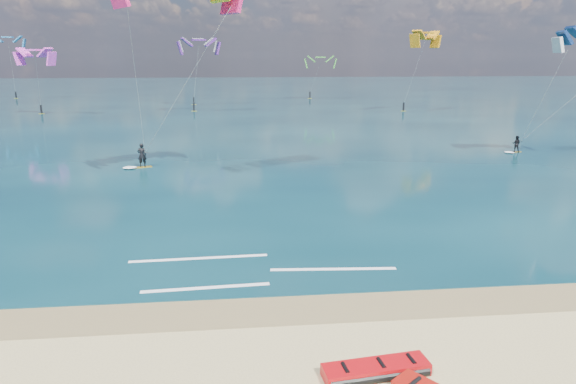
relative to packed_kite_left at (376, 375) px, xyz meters
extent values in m
plane|color=tan|center=(-4.57, 41.20, 0.00)|extent=(320.00, 320.00, 0.00)
cube|color=olive|center=(-4.57, 4.20, 0.00)|extent=(320.00, 2.40, 0.01)
cube|color=#082530|center=(-4.57, 105.20, 0.02)|extent=(320.00, 200.00, 0.04)
cube|color=yellow|center=(-11.53, 29.46, 0.07)|extent=(1.52, 0.94, 0.06)
imported|color=black|center=(-11.53, 29.46, 1.06)|extent=(0.75, 0.53, 1.92)
cylinder|color=black|center=(-11.20, 29.14, 1.34)|extent=(0.56, 0.25, 0.04)
cube|color=gold|center=(22.44, 32.85, 0.07)|extent=(1.26, 0.73, 0.05)
imported|color=black|center=(22.44, 32.85, 0.84)|extent=(0.94, 0.90, 1.53)
cylinder|color=black|center=(22.70, 32.58, 1.11)|extent=(0.47, 0.18, 0.04)
cube|color=white|center=(-5.18, 6.20, 0.04)|extent=(5.05, 0.51, 0.01)
cube|color=white|center=(-5.66, 9.30, 0.04)|extent=(6.19, 0.47, 0.01)
cube|color=white|center=(0.17, 7.50, 0.04)|extent=(5.41, 0.63, 0.01)
camera|label=1|loc=(-3.82, -12.60, 8.92)|focal=32.00mm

